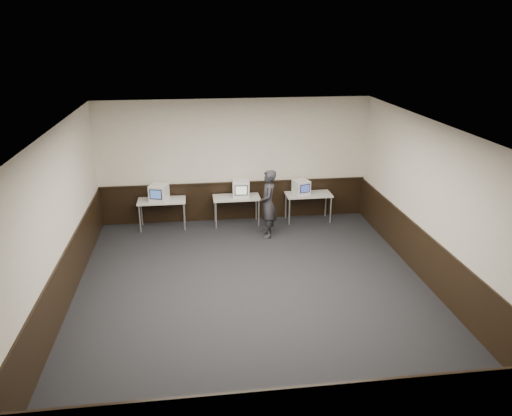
# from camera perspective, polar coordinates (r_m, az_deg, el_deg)

# --- Properties ---
(floor) EXTENTS (8.00, 8.00, 0.00)m
(floor) POSITION_cam_1_polar(r_m,az_deg,el_deg) (9.87, -0.21, -9.52)
(floor) COLOR black
(floor) RESTS_ON ground
(ceiling) EXTENTS (8.00, 8.00, 0.00)m
(ceiling) POSITION_cam_1_polar(r_m,az_deg,el_deg) (8.75, -0.23, 9.03)
(ceiling) COLOR white
(ceiling) RESTS_ON back_wall
(back_wall) EXTENTS (7.00, 0.00, 7.00)m
(back_wall) POSITION_cam_1_polar(r_m,az_deg,el_deg) (12.99, -2.47, 5.41)
(back_wall) COLOR beige
(back_wall) RESTS_ON ground
(front_wall) EXTENTS (7.00, 0.00, 7.00)m
(front_wall) POSITION_cam_1_polar(r_m,az_deg,el_deg) (5.68, 5.10, -15.13)
(front_wall) COLOR beige
(front_wall) RESTS_ON ground
(left_wall) EXTENTS (0.00, 8.00, 8.00)m
(left_wall) POSITION_cam_1_polar(r_m,az_deg,el_deg) (9.44, -21.81, -1.73)
(left_wall) COLOR beige
(left_wall) RESTS_ON ground
(right_wall) EXTENTS (0.00, 8.00, 8.00)m
(right_wall) POSITION_cam_1_polar(r_m,az_deg,el_deg) (10.21, 19.65, 0.15)
(right_wall) COLOR beige
(right_wall) RESTS_ON ground
(wainscot_back) EXTENTS (6.98, 0.04, 1.00)m
(wainscot_back) POSITION_cam_1_polar(r_m,az_deg,el_deg) (13.29, -2.40, 0.79)
(wainscot_back) COLOR black
(wainscot_back) RESTS_ON back_wall
(wainscot_left) EXTENTS (0.04, 7.98, 1.00)m
(wainscot_left) POSITION_cam_1_polar(r_m,az_deg,el_deg) (9.87, -20.88, -7.68)
(wainscot_left) COLOR black
(wainscot_left) RESTS_ON left_wall
(wainscot_right) EXTENTS (0.04, 7.98, 1.00)m
(wainscot_right) POSITION_cam_1_polar(r_m,az_deg,el_deg) (10.61, 18.87, -5.45)
(wainscot_right) COLOR black
(wainscot_right) RESTS_ON right_wall
(wainscot_rail) EXTENTS (6.98, 0.06, 0.04)m
(wainscot_rail) POSITION_cam_1_polar(r_m,az_deg,el_deg) (13.11, -2.42, 2.91)
(wainscot_rail) COLOR black
(wainscot_rail) RESTS_ON wainscot_back
(desk_left) EXTENTS (1.20, 0.60, 0.75)m
(desk_left) POSITION_cam_1_polar(r_m,az_deg,el_deg) (12.85, -10.72, 0.62)
(desk_left) COLOR silver
(desk_left) RESTS_ON ground
(desk_center) EXTENTS (1.20, 0.60, 0.75)m
(desk_center) POSITION_cam_1_polar(r_m,az_deg,el_deg) (12.87, -2.25, 0.99)
(desk_center) COLOR silver
(desk_center) RESTS_ON ground
(desk_right) EXTENTS (1.20, 0.60, 0.75)m
(desk_right) POSITION_cam_1_polar(r_m,az_deg,el_deg) (13.17, 6.01, 1.34)
(desk_right) COLOR silver
(desk_right) RESTS_ON ground
(emac_left) EXTENTS (0.53, 0.54, 0.42)m
(emac_left) POSITION_cam_1_polar(r_m,az_deg,el_deg) (12.73, -11.05, 1.75)
(emac_left) COLOR white
(emac_left) RESTS_ON desk_left
(emac_center) EXTENTS (0.46, 0.49, 0.43)m
(emac_center) POSITION_cam_1_polar(r_m,az_deg,el_deg) (12.80, -1.73, 2.25)
(emac_center) COLOR white
(emac_center) RESTS_ON desk_center
(emac_right) EXTENTS (0.47, 0.48, 0.37)m
(emac_right) POSITION_cam_1_polar(r_m,az_deg,el_deg) (13.05, 5.20, 2.38)
(emac_right) COLOR white
(emac_right) RESTS_ON desk_right
(person) EXTENTS (0.47, 0.65, 1.68)m
(person) POSITION_cam_1_polar(r_m,az_deg,el_deg) (12.05, 1.39, 0.47)
(person) COLOR #27272C
(person) RESTS_ON ground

